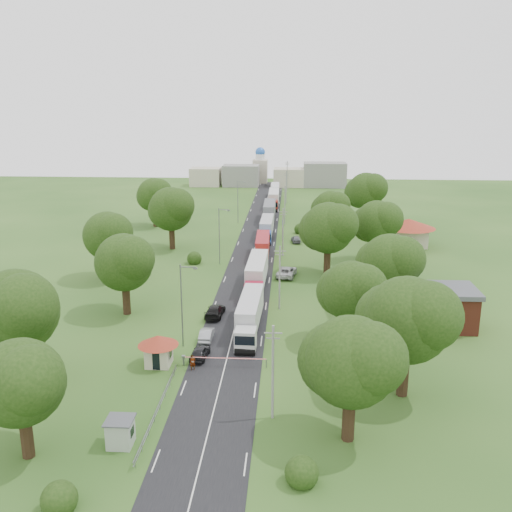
# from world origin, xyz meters

# --- Properties ---
(ground) EXTENTS (260.00, 260.00, 0.00)m
(ground) POSITION_xyz_m (0.00, 0.00, 0.00)
(ground) COLOR #264C19
(ground) RESTS_ON ground
(road) EXTENTS (8.00, 200.00, 0.04)m
(road) POSITION_xyz_m (0.00, 20.00, 0.00)
(road) COLOR black
(road) RESTS_ON ground
(boom_barrier) EXTENTS (9.22, 0.35, 1.18)m
(boom_barrier) POSITION_xyz_m (-1.36, -25.00, 0.89)
(boom_barrier) COLOR slate
(boom_barrier) RESTS_ON ground
(guard_booth) EXTENTS (4.40, 4.40, 3.45)m
(guard_booth) POSITION_xyz_m (-7.20, -25.00, 2.16)
(guard_booth) COLOR beige
(guard_booth) RESTS_ON ground
(kiosk) EXTENTS (2.30, 2.30, 2.41)m
(kiosk) POSITION_xyz_m (-7.00, -40.00, 1.23)
(kiosk) COLOR #99A593
(kiosk) RESTS_ON ground
(guard_rail) EXTENTS (0.10, 17.00, 1.70)m
(guard_rail) POSITION_xyz_m (-5.00, -35.00, 0.00)
(guard_rail) COLOR slate
(guard_rail) RESTS_ON ground
(info_sign) EXTENTS (0.12, 3.10, 4.10)m
(info_sign) POSITION_xyz_m (5.20, 35.00, 3.00)
(info_sign) COLOR slate
(info_sign) RESTS_ON ground
(pole_0) EXTENTS (1.60, 0.24, 9.00)m
(pole_0) POSITION_xyz_m (5.50, -35.00, 4.68)
(pole_0) COLOR gray
(pole_0) RESTS_ON ground
(pole_1) EXTENTS (1.60, 0.24, 9.00)m
(pole_1) POSITION_xyz_m (5.50, -7.00, 4.68)
(pole_1) COLOR gray
(pole_1) RESTS_ON ground
(pole_2) EXTENTS (1.60, 0.24, 9.00)m
(pole_2) POSITION_xyz_m (5.50, 21.00, 4.68)
(pole_2) COLOR gray
(pole_2) RESTS_ON ground
(pole_3) EXTENTS (1.60, 0.24, 9.00)m
(pole_3) POSITION_xyz_m (5.50, 49.00, 4.68)
(pole_3) COLOR gray
(pole_3) RESTS_ON ground
(pole_4) EXTENTS (1.60, 0.24, 9.00)m
(pole_4) POSITION_xyz_m (5.50, 77.00, 4.68)
(pole_4) COLOR gray
(pole_4) RESTS_ON ground
(pole_5) EXTENTS (1.60, 0.24, 9.00)m
(pole_5) POSITION_xyz_m (5.50, 105.00, 4.68)
(pole_5) COLOR gray
(pole_5) RESTS_ON ground
(lamp_0) EXTENTS (2.03, 0.22, 10.00)m
(lamp_0) POSITION_xyz_m (-5.35, -20.00, 5.55)
(lamp_0) COLOR slate
(lamp_0) RESTS_ON ground
(lamp_1) EXTENTS (2.03, 0.22, 10.00)m
(lamp_1) POSITION_xyz_m (-5.35, 15.00, 5.55)
(lamp_1) COLOR slate
(lamp_1) RESTS_ON ground
(lamp_2) EXTENTS (2.03, 0.22, 10.00)m
(lamp_2) POSITION_xyz_m (-5.35, 50.00, 5.55)
(lamp_2) COLOR slate
(lamp_2) RESTS_ON ground
(tree_0) EXTENTS (8.80, 8.80, 11.07)m
(tree_0) POSITION_xyz_m (11.99, -37.84, 7.22)
(tree_0) COLOR #382616
(tree_0) RESTS_ON ground
(tree_1) EXTENTS (9.60, 9.60, 12.05)m
(tree_1) POSITION_xyz_m (17.99, -29.83, 7.85)
(tree_1) COLOR #382616
(tree_1) RESTS_ON ground
(tree_2) EXTENTS (8.00, 8.00, 10.10)m
(tree_2) POSITION_xyz_m (13.99, -17.86, 6.60)
(tree_2) COLOR #382616
(tree_2) RESTS_ON ground
(tree_3) EXTENTS (8.80, 8.80, 11.07)m
(tree_3) POSITION_xyz_m (19.99, -7.84, 7.22)
(tree_3) COLOR #382616
(tree_3) RESTS_ON ground
(tree_4) EXTENTS (9.60, 9.60, 12.05)m
(tree_4) POSITION_xyz_m (12.99, 10.17, 7.85)
(tree_4) COLOR #382616
(tree_4) RESTS_ON ground
(tree_5) EXTENTS (8.80, 8.80, 11.07)m
(tree_5) POSITION_xyz_m (21.99, 18.16, 7.22)
(tree_5) COLOR #382616
(tree_5) RESTS_ON ground
(tree_6) EXTENTS (8.00, 8.00, 10.10)m
(tree_6) POSITION_xyz_m (14.99, 35.14, 6.60)
(tree_6) COLOR #382616
(tree_6) RESTS_ON ground
(tree_7) EXTENTS (9.60, 9.60, 12.05)m
(tree_7) POSITION_xyz_m (23.99, 50.17, 7.85)
(tree_7) COLOR #382616
(tree_7) RESTS_ON ground
(tree_8) EXTENTS (8.00, 8.00, 10.10)m
(tree_8) POSITION_xyz_m (-14.01, -41.86, 6.60)
(tree_8) COLOR #382616
(tree_8) RESTS_ON ground
(tree_9) EXTENTS (9.60, 9.60, 12.05)m
(tree_9) POSITION_xyz_m (-20.01, -29.83, 7.85)
(tree_9) COLOR #382616
(tree_9) RESTS_ON ground
(tree_10) EXTENTS (8.80, 8.80, 11.07)m
(tree_10) POSITION_xyz_m (-15.01, -9.84, 7.22)
(tree_10) COLOR #382616
(tree_10) RESTS_ON ground
(tree_11) EXTENTS (8.80, 8.80, 11.07)m
(tree_11) POSITION_xyz_m (-22.01, 5.16, 7.22)
(tree_11) COLOR #382616
(tree_11) RESTS_ON ground
(tree_12) EXTENTS (9.60, 9.60, 12.05)m
(tree_12) POSITION_xyz_m (-16.01, 25.17, 7.85)
(tree_12) COLOR #382616
(tree_12) RESTS_ON ground
(tree_13) EXTENTS (8.80, 8.80, 11.07)m
(tree_13) POSITION_xyz_m (-24.01, 45.16, 7.22)
(tree_13) COLOR #382616
(tree_13) RESTS_ON ground
(house_brick) EXTENTS (8.60, 6.60, 5.20)m
(house_brick) POSITION_xyz_m (26.00, -12.00, 2.65)
(house_brick) COLOR maroon
(house_brick) RESTS_ON ground
(house_cream) EXTENTS (10.08, 10.08, 5.80)m
(house_cream) POSITION_xyz_m (30.00, 30.00, 3.64)
(house_cream) COLOR beige
(house_cream) RESTS_ON ground
(distant_town) EXTENTS (52.00, 8.00, 8.00)m
(distant_town) POSITION_xyz_m (0.68, 110.00, 3.49)
(distant_town) COLOR gray
(distant_town) RESTS_ON ground
(church) EXTENTS (5.00, 5.00, 12.30)m
(church) POSITION_xyz_m (-4.00, 118.00, 5.39)
(church) COLOR beige
(church) RESTS_ON ground
(truck_0) EXTENTS (2.85, 14.54, 4.02)m
(truck_0) POSITION_xyz_m (1.95, -14.88, 2.13)
(truck_0) COLOR silver
(truck_0) RESTS_ON ground
(truck_1) EXTENTS (2.93, 15.69, 4.34)m
(truck_1) POSITION_xyz_m (1.83, 1.75, 2.31)
(truck_1) COLOR maroon
(truck_1) RESTS_ON ground
(truck_2) EXTENTS (2.60, 13.82, 3.83)m
(truck_2) POSITION_xyz_m (1.81, 19.41, 2.03)
(truck_2) COLOR yellow
(truck_2) RESTS_ON ground
(truck_3) EXTENTS (2.55, 14.22, 3.94)m
(truck_3) POSITION_xyz_m (1.88, 35.23, 2.09)
(truck_3) COLOR #1D45AF
(truck_3) RESTS_ON ground
(truck_4) EXTENTS (2.76, 15.52, 4.30)m
(truck_4) POSITION_xyz_m (1.78, 52.48, 2.28)
(truck_4) COLOR silver
(truck_4) RESTS_ON ground
(truck_5) EXTENTS (2.77, 15.40, 4.27)m
(truck_5) POSITION_xyz_m (2.23, 70.98, 2.26)
(truck_5) COLOR maroon
(truck_5) RESTS_ON ground
(truck_6) EXTENTS (2.61, 13.75, 3.81)m
(truck_6) POSITION_xyz_m (2.15, 86.32, 2.02)
(truck_6) COLOR #286B32
(truck_6) RESTS_ON ground
(car_lane_front) EXTENTS (2.09, 4.29, 1.41)m
(car_lane_front) POSITION_xyz_m (-3.00, -23.14, 0.70)
(car_lane_front) COLOR black
(car_lane_front) RESTS_ON ground
(car_lane_mid) EXTENTS (1.46, 4.13, 1.36)m
(car_lane_mid) POSITION_xyz_m (-3.00, -18.00, 0.68)
(car_lane_mid) COLOR #93969A
(car_lane_mid) RESTS_ON ground
(car_lane_rear) EXTENTS (2.49, 5.42, 1.54)m
(car_lane_rear) POSITION_xyz_m (-3.00, -10.30, 0.77)
(car_lane_rear) COLOR black
(car_lane_rear) RESTS_ON ground
(car_verge_near) EXTENTS (3.61, 6.30, 1.66)m
(car_verge_near) POSITION_xyz_m (6.36, 8.23, 0.83)
(car_verge_near) COLOR #BDBDBD
(car_verge_near) RESTS_ON ground
(car_verge_far) EXTENTS (2.11, 4.25, 1.39)m
(car_verge_far) POSITION_xyz_m (8.00, 31.58, 0.70)
(car_verge_far) COLOR #5C5E64
(car_verge_far) RESTS_ON ground
(pedestrian_near) EXTENTS (0.72, 0.59, 1.70)m
(pedestrian_near) POSITION_xyz_m (-3.30, -26.03, 0.85)
(pedestrian_near) COLOR gray
(pedestrian_near) RESTS_ON ground
(pedestrian_booth) EXTENTS (0.97, 0.99, 1.60)m
(pedestrian_booth) POSITION_xyz_m (-6.50, -23.23, 0.80)
(pedestrian_booth) COLOR gray
(pedestrian_booth) RESTS_ON ground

